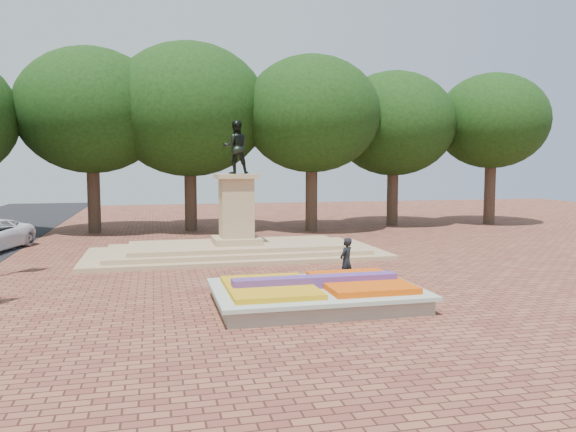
{
  "coord_description": "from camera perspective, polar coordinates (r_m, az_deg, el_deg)",
  "views": [
    {
      "loc": [
        -3.84,
        -18.37,
        4.31
      ],
      "look_at": [
        1.64,
        4.31,
        2.2
      ],
      "focal_mm": 35.0,
      "sensor_mm": 36.0,
      "label": 1
    }
  ],
  "objects": [
    {
      "name": "ground",
      "position": [
        19.26,
        -1.75,
        -7.77
      ],
      "size": [
        90.0,
        90.0,
        0.0
      ],
      "primitive_type": "plane",
      "color": "brown",
      "rests_on": "ground"
    },
    {
      "name": "flower_bed",
      "position": [
        17.53,
        2.92,
        -7.8
      ],
      "size": [
        6.3,
        4.3,
        0.91
      ],
      "color": "gray",
      "rests_on": "ground"
    },
    {
      "name": "monument",
      "position": [
        26.87,
        -5.26,
        -2.18
      ],
      "size": [
        14.0,
        6.0,
        6.4
      ],
      "color": "tan",
      "rests_on": "ground"
    },
    {
      "name": "tree_row_back",
      "position": [
        36.97,
        -3.99,
        8.82
      ],
      "size": [
        44.8,
        8.8,
        10.43
      ],
      "color": "#39291F",
      "rests_on": "ground"
    },
    {
      "name": "pedestrian",
      "position": [
        20.4,
        5.93,
        -4.6
      ],
      "size": [
        0.74,
        0.72,
        1.72
      ],
      "primitive_type": "imported",
      "rotation": [
        0.0,
        0.0,
        3.84
      ],
      "color": "black",
      "rests_on": "ground"
    }
  ]
}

